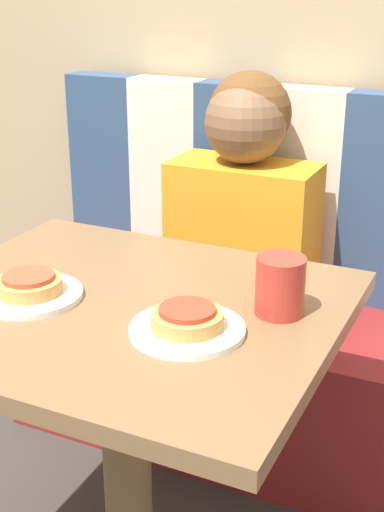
# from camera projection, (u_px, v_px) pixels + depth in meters

# --- Properties ---
(booth_seat) EXTENTS (1.28, 0.47, 0.42)m
(booth_seat) POSITION_uv_depth(u_px,v_px,m) (239.00, 373.00, 2.05)
(booth_seat) COLOR maroon
(booth_seat) RESTS_ON ground_plane
(booth_backrest) EXTENTS (1.28, 0.09, 0.58)m
(booth_backrest) POSITION_uv_depth(u_px,v_px,m) (268.00, 188.00, 2.02)
(booth_backrest) COLOR navy
(booth_backrest) RESTS_ON booth_seat
(dining_table) EXTENTS (0.81, 0.70, 0.71)m
(dining_table) POSITION_uv_depth(u_px,v_px,m) (123.00, 352.00, 1.38)
(dining_table) COLOR brown
(dining_table) RESTS_ON ground_plane
(person) EXTENTS (0.38, 0.24, 0.63)m
(person) POSITION_uv_depth(u_px,v_px,m) (244.00, 193.00, 1.85)
(person) COLOR orange
(person) RESTS_ON booth_seat
(plate_left) EXTENTS (0.20, 0.20, 0.01)m
(plate_left) POSITION_uv_depth(u_px,v_px,m) (30.00, 295.00, 1.35)
(plate_left) COLOR white
(plate_left) RESTS_ON dining_table
(plate_right) EXTENTS (0.20, 0.20, 0.01)m
(plate_right) POSITION_uv_depth(u_px,v_px,m) (187.00, 330.00, 1.22)
(plate_right) COLOR white
(plate_right) RESTS_ON dining_table
(pizza_left) EXTENTS (0.13, 0.13, 0.04)m
(pizza_left) POSITION_uv_depth(u_px,v_px,m) (29.00, 284.00, 1.35)
(pizza_left) COLOR #C68E47
(pizza_left) RESTS_ON plate_left
(pizza_right) EXTENTS (0.13, 0.13, 0.04)m
(pizza_right) POSITION_uv_depth(u_px,v_px,m) (187.00, 318.00, 1.21)
(pizza_right) COLOR #C68E47
(pizza_right) RESTS_ON plate_right
(drinking_cup) EXTENTS (0.09, 0.09, 0.11)m
(drinking_cup) POSITION_uv_depth(u_px,v_px,m) (280.00, 286.00, 1.27)
(drinking_cup) COLOR #B23328
(drinking_cup) RESTS_ON dining_table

